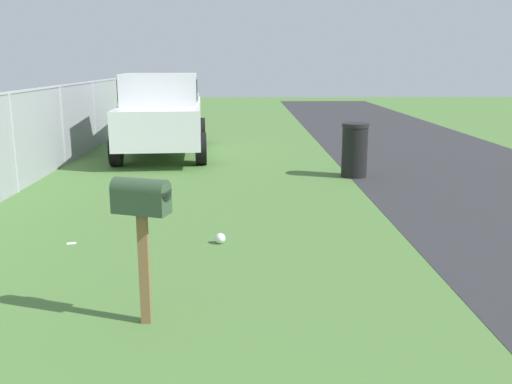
% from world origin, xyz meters
% --- Properties ---
extents(mailbox, '(0.35, 0.55, 1.37)m').
position_xyz_m(mailbox, '(5.93, 0.42, 1.10)').
color(mailbox, brown).
rests_on(mailbox, ground).
extents(pickup_truck, '(5.55, 2.55, 2.09)m').
position_xyz_m(pickup_truck, '(15.69, 1.62, 1.11)').
color(pickup_truck, silver).
rests_on(pickup_truck, ground).
extents(trash_bin, '(0.56, 0.56, 1.13)m').
position_xyz_m(trash_bin, '(12.67, -2.82, 0.57)').
color(trash_bin, black).
rests_on(trash_bin, ground).
extents(litter_wrapper_midfield_a, '(0.11, 0.13, 0.01)m').
position_xyz_m(litter_wrapper_midfield_a, '(8.27, 1.82, 0.00)').
color(litter_wrapper_midfield_a, silver).
rests_on(litter_wrapper_midfield_a, ground).
extents(litter_bag_near_hydrant, '(0.14, 0.14, 0.14)m').
position_xyz_m(litter_bag_near_hydrant, '(8.24, -0.18, 0.07)').
color(litter_bag_near_hydrant, silver).
rests_on(litter_bag_near_hydrant, ground).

